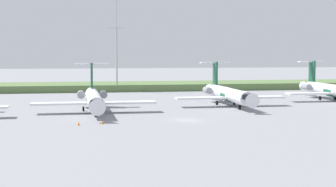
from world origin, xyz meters
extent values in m
plane|color=gray|center=(0.00, 30.00, 0.00)|extent=(500.00, 500.00, 0.00)
cube|color=#597542|center=(0.00, 73.09, 0.99)|extent=(320.00, 20.00, 1.97)
cylinder|color=white|center=(-14.77, 14.27, 2.45)|extent=(2.70, 24.00, 2.70)
cone|color=white|center=(-14.77, 0.77, 2.45)|extent=(2.70, 3.00, 2.70)
cone|color=white|center=(-14.77, 28.27, 2.45)|extent=(2.30, 4.00, 2.29)
cube|color=black|center=(-14.77, 2.67, 2.92)|extent=(2.02, 1.80, 0.90)
cylinder|color=#195138|center=(-14.77, 14.27, 2.30)|extent=(2.76, 3.60, 2.76)
cube|color=white|center=(-20.68, 13.27, 1.84)|extent=(11.00, 3.20, 0.36)
cube|color=white|center=(-8.87, 13.27, 1.84)|extent=(11.00, 3.20, 0.36)
cube|color=#195138|center=(-14.77, 25.27, 6.40)|extent=(0.36, 3.20, 5.20)
cube|color=white|center=(-14.77, 25.57, 8.80)|extent=(6.80, 1.80, 0.24)
cylinder|color=gray|center=(-17.02, 23.47, 2.65)|extent=(1.50, 3.40, 1.50)
cylinder|color=gray|center=(-12.52, 23.47, 2.65)|extent=(1.50, 3.40, 1.50)
cylinder|color=gray|center=(-14.77, 6.83, 1.00)|extent=(0.20, 0.20, 0.65)
cylinder|color=black|center=(-14.77, 6.83, 0.45)|extent=(0.30, 0.90, 0.90)
cylinder|color=black|center=(-16.67, 16.67, 0.45)|extent=(0.35, 0.90, 0.90)
cylinder|color=black|center=(-12.87, 16.67, 0.45)|extent=(0.35, 0.90, 0.90)
cylinder|color=white|center=(13.37, 21.36, 2.45)|extent=(2.70, 24.00, 2.70)
cone|color=white|center=(13.37, 7.86, 2.45)|extent=(2.70, 3.00, 2.70)
cone|color=white|center=(13.37, 35.36, 2.45)|extent=(2.30, 4.00, 2.29)
cube|color=black|center=(13.37, 9.76, 2.92)|extent=(2.02, 1.80, 0.90)
cylinder|color=#195138|center=(13.37, 21.36, 2.30)|extent=(2.76, 3.60, 2.76)
cube|color=white|center=(7.46, 20.36, 1.84)|extent=(11.00, 3.20, 0.36)
cube|color=white|center=(19.27, 20.36, 1.84)|extent=(11.00, 3.20, 0.36)
cube|color=#195138|center=(13.37, 32.36, 6.40)|extent=(0.36, 3.20, 5.20)
cube|color=white|center=(13.37, 32.66, 8.80)|extent=(6.80, 1.80, 0.24)
cylinder|color=gray|center=(11.12, 30.56, 2.65)|extent=(1.50, 3.40, 1.50)
cylinder|color=gray|center=(15.62, 30.56, 2.65)|extent=(1.50, 3.40, 1.50)
cylinder|color=gray|center=(13.37, 13.92, 1.00)|extent=(0.20, 0.20, 0.65)
cylinder|color=black|center=(13.37, 13.92, 0.45)|extent=(0.30, 0.90, 0.90)
cylinder|color=black|center=(11.47, 23.76, 0.45)|extent=(0.35, 0.90, 0.90)
cylinder|color=black|center=(15.27, 23.76, 0.45)|extent=(0.35, 0.90, 0.90)
cylinder|color=white|center=(40.31, 28.67, 2.45)|extent=(2.70, 24.00, 2.70)
cone|color=white|center=(40.31, 42.67, 2.45)|extent=(2.30, 4.00, 2.29)
cylinder|color=#195138|center=(40.31, 28.67, 2.30)|extent=(2.76, 3.60, 2.76)
cube|color=white|center=(34.40, 27.67, 1.84)|extent=(11.00, 3.20, 0.36)
cube|color=#195138|center=(40.31, 39.67, 6.40)|extent=(0.36, 3.20, 5.20)
cube|color=white|center=(40.31, 39.97, 8.80)|extent=(6.80, 1.80, 0.24)
cylinder|color=gray|center=(38.06, 37.87, 2.65)|extent=(1.50, 3.40, 1.50)
cylinder|color=gray|center=(42.56, 37.87, 2.65)|extent=(1.50, 3.40, 1.50)
cylinder|color=black|center=(38.41, 31.07, 0.45)|extent=(0.35, 0.90, 0.90)
cylinder|color=black|center=(42.21, 31.07, 0.45)|extent=(0.35, 0.90, 0.90)
cylinder|color=#B2B2B7|center=(-6.34, 66.13, 8.76)|extent=(0.50, 0.50, 17.52)
cylinder|color=#B2B2B7|center=(-6.34, 66.13, 22.24)|extent=(0.28, 0.28, 9.43)
cube|color=#B2B2B7|center=(-6.34, 66.13, 17.92)|extent=(4.40, 0.20, 0.20)
cone|color=orange|center=(-17.76, -3.20, 0.28)|extent=(0.44, 0.44, 0.55)
cone|color=orange|center=(-14.11, -2.58, 0.28)|extent=(0.44, 0.44, 0.55)
camera|label=1|loc=(-18.42, -85.96, 11.28)|focal=57.36mm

